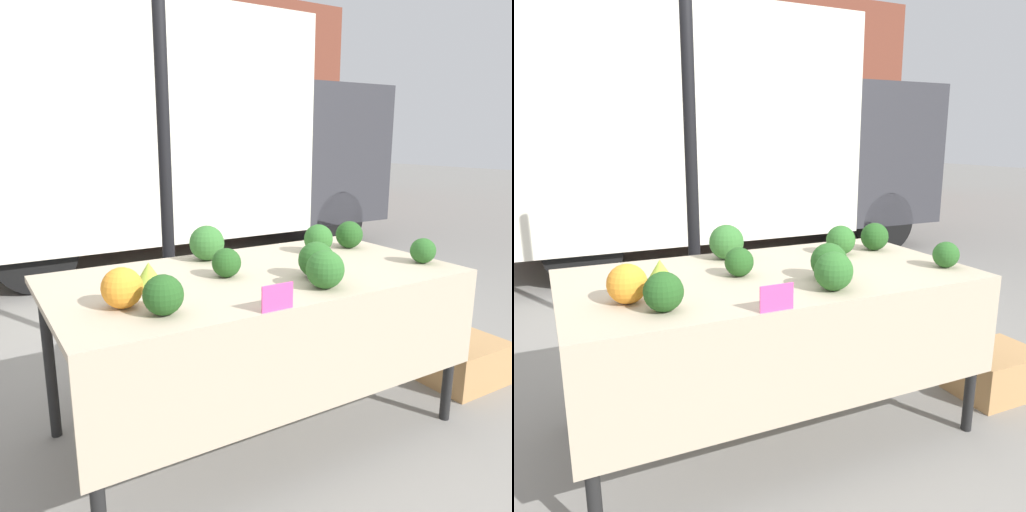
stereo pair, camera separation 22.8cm
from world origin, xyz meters
TOP-DOWN VIEW (x-y plane):
  - ground_plane at (0.00, 0.00)m, footprint 40.00×40.00m
  - building_facade at (0.00, 9.29)m, footprint 16.00×0.60m
  - tent_pole at (-0.14, 0.74)m, footprint 0.07×0.07m
  - parked_truck at (0.97, 3.91)m, footprint 5.24×2.29m
  - market_table at (0.00, -0.07)m, footprint 1.85×0.98m
  - orange_cauliflower at (-0.67, -0.16)m, footprint 0.15×0.15m
  - romanesco_head at (-0.50, 0.03)m, footprint 0.14×0.14m
  - broccoli_head_0 at (0.12, -0.35)m, footprint 0.16×0.16m
  - broccoli_head_1 at (-0.56, -0.31)m, footprint 0.15×0.15m
  - broccoli_head_2 at (0.50, 0.18)m, footprint 0.16×0.16m
  - broccoli_head_3 at (-0.15, 0.01)m, footprint 0.13×0.13m
  - broccoli_head_4 at (0.73, 0.19)m, footprint 0.15×0.15m
  - broccoli_head_5 at (0.19, -0.20)m, footprint 0.16×0.16m
  - broccoli_head_6 at (-0.09, 0.34)m, footprint 0.18×0.18m
  - broccoli_head_7 at (0.81, -0.27)m, footprint 0.13×0.13m
  - price_sign at (-0.20, -0.48)m, footprint 0.13×0.01m
  - produce_crate at (1.29, -0.22)m, footprint 0.46×0.35m

SIDE VIEW (x-z plane):
  - ground_plane at x=0.00m, z-range 0.00..0.00m
  - produce_crate at x=1.29m, z-range 0.00..0.25m
  - market_table at x=0.00m, z-range 0.31..1.10m
  - price_sign at x=-0.20m, z-range 0.79..0.89m
  - romanesco_head at x=-0.50m, z-range 0.79..0.90m
  - broccoli_head_7 at x=0.81m, z-range 0.79..0.92m
  - broccoli_head_3 at x=-0.15m, z-range 0.79..0.93m
  - broccoli_head_1 at x=-0.56m, z-range 0.79..0.94m
  - broccoli_head_4 at x=0.73m, z-range 0.79..0.95m
  - orange_cauliflower at x=-0.67m, z-range 0.79..0.95m
  - broccoli_head_2 at x=0.50m, z-range 0.79..0.95m
  - broccoli_head_0 at x=0.12m, z-range 0.79..0.95m
  - broccoli_head_5 at x=0.19m, z-range 0.79..0.96m
  - broccoli_head_6 at x=-0.09m, z-range 0.79..0.97m
  - tent_pole at x=-0.14m, z-range 0.00..2.33m
  - parked_truck at x=0.97m, z-range 0.09..2.79m
  - building_facade at x=0.00m, z-range 0.00..4.68m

